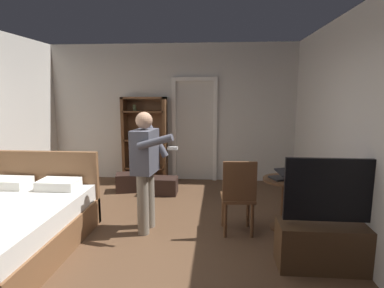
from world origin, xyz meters
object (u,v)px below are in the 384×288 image
object	(u,v)px
bed	(4,227)
side_table	(284,196)
bookshelf	(145,136)
laptop	(285,176)
wooden_chair	(238,194)
suitcase_dark	(162,186)
bottle_on_table	(298,172)
person_blue_shirt	(146,164)
tv_flatscreen	(337,238)
suitcase_small	(131,182)

from	to	relation	value
bed	side_table	bearing A→B (deg)	15.47
bookshelf	laptop	distance (m)	3.25
bookshelf	bed	bearing A→B (deg)	-106.95
bed	wooden_chair	xyz separation A→B (m)	(2.71, 0.70, 0.24)
side_table	suitcase_dark	size ratio (longest dim) A/B	1.28
bed	bottle_on_table	xyz separation A→B (m)	(3.47, 0.84, 0.51)
bottle_on_table	person_blue_shirt	bearing A→B (deg)	-176.46
bottle_on_table	tv_flatscreen	bearing A→B (deg)	-76.41
laptop	bottle_on_table	bearing A→B (deg)	-14.63
side_table	suitcase_small	size ratio (longest dim) A/B	1.33
tv_flatscreen	person_blue_shirt	size ratio (longest dim) A/B	0.76
bed	suitcase_dark	world-z (taller)	bed
side_table	laptop	world-z (taller)	laptop
wooden_chair	suitcase_dark	distance (m)	2.04
person_blue_shirt	suitcase_small	world-z (taller)	person_blue_shirt
tv_flatscreen	wooden_chair	xyz separation A→B (m)	(-0.97, 0.72, 0.21)
wooden_chair	suitcase_dark	size ratio (longest dim) A/B	1.82
tv_flatscreen	laptop	bearing A→B (deg)	111.86
laptop	suitcase_small	xyz separation A→B (m)	(-2.51, 1.49, -0.59)
bed	laptop	world-z (taller)	bed
bookshelf	bottle_on_table	size ratio (longest dim) A/B	6.49
tv_flatscreen	suitcase_small	distance (m)	3.74
bottle_on_table	person_blue_shirt	size ratio (longest dim) A/B	0.17
side_table	person_blue_shirt	world-z (taller)	person_blue_shirt
bed	side_table	xyz separation A→B (m)	(3.33, 0.92, 0.16)
person_blue_shirt	suitcase_small	xyz separation A→B (m)	(-0.70, 1.65, -0.74)
wooden_chair	laptop	bearing A→B (deg)	16.60
bed	side_table	world-z (taller)	bed
bed	wooden_chair	size ratio (longest dim) A/B	2.08
wooden_chair	suitcase_small	world-z (taller)	wooden_chair
bed	person_blue_shirt	bearing A→B (deg)	25.56
person_blue_shirt	suitcase_small	bearing A→B (deg)	112.87
laptop	tv_flatscreen	bearing A→B (deg)	-68.14
suitcase_dark	laptop	bearing A→B (deg)	-35.82
suitcase_dark	bottle_on_table	bearing A→B (deg)	-34.50
bookshelf	wooden_chair	world-z (taller)	bookshelf
bottle_on_table	suitcase_small	bearing A→B (deg)	150.16
bed	laptop	bearing A→B (deg)	14.89
bottle_on_table	bed	bearing A→B (deg)	-166.37
tv_flatscreen	side_table	bearing A→B (deg)	110.29
bed	suitcase_dark	bearing A→B (deg)	57.38
bed	laptop	xyz separation A→B (m)	(3.32, 0.88, 0.45)
tv_flatscreen	laptop	xyz separation A→B (m)	(-0.36, 0.90, 0.42)
wooden_chair	bookshelf	bearing A→B (deg)	126.53
bottle_on_table	laptop	bearing A→B (deg)	165.37
person_blue_shirt	wooden_chair	bearing A→B (deg)	-1.01
side_table	bottle_on_table	xyz separation A→B (m)	(0.14, -0.08, 0.35)
bookshelf	bottle_on_table	distance (m)	3.39
tv_flatscreen	laptop	distance (m)	1.06
suitcase_dark	suitcase_small	world-z (taller)	suitcase_small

